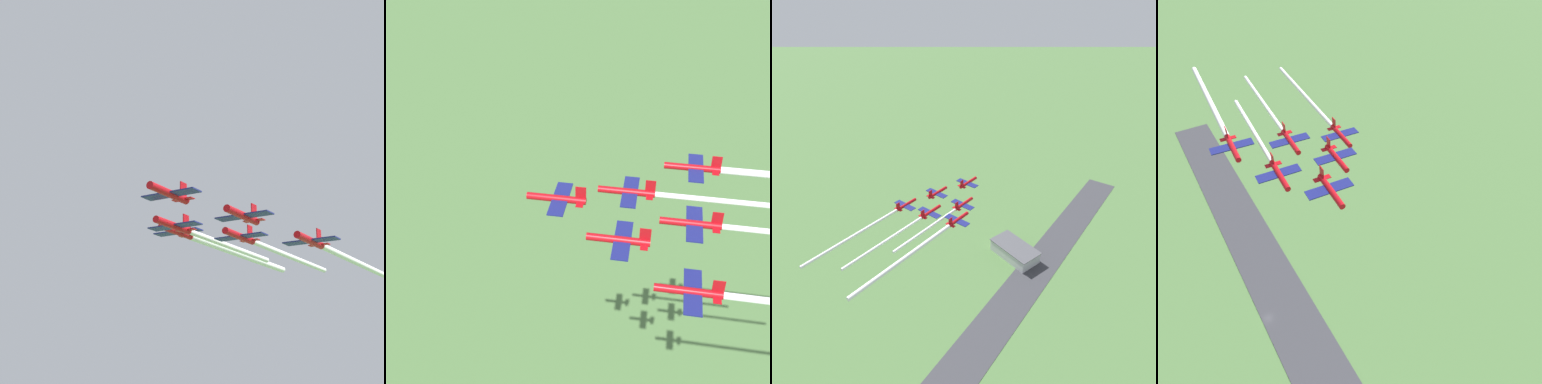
{
  "view_description": "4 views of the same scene",
  "coord_description": "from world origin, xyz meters",
  "views": [
    {
      "loc": [
        -103.82,
        122.94,
        86.18
      ],
      "look_at": [
        -26.9,
        45.2,
        118.3
      ],
      "focal_mm": 70.0,
      "sensor_mm": 36.0,
      "label": 1
    },
    {
      "loc": [
        -89.92,
        16.66,
        170.88
      ],
      "look_at": [
        -22.54,
        44.91,
        118.79
      ],
      "focal_mm": 50.0,
      "sensor_mm": 36.0,
      "label": 2
    },
    {
      "loc": [
        76.85,
        -34.88,
        194.28
      ],
      "look_at": [
        -25.75,
        46.63,
        113.44
      ],
      "focal_mm": 35.0,
      "sensor_mm": 36.0,
      "label": 3
    },
    {
      "loc": [
        -14.84,
        100.67,
        165.43
      ],
      "look_at": [
        -29.56,
        43.51,
        112.73
      ],
      "focal_mm": 35.0,
      "sensor_mm": 36.0,
      "label": 4
    }
  ],
  "objects": [
    {
      "name": "jet_0",
      "position": [
        -24.55,
        47.57,
        118.06
      ],
      "size": [
        9.79,
        10.12,
        3.39
      ],
      "rotation": [
        0.0,
        0.0,
        0.23
      ],
      "color": "#B20C14"
    },
    {
      "name": "jet_1",
      "position": [
        -28.48,
        35.15,
        116.18
      ],
      "size": [
        9.79,
        10.12,
        3.39
      ],
      "rotation": [
        0.0,
        0.0,
        0.23
      ],
      "color": "#B20C14"
    },
    {
      "name": "jet_2",
      "position": [
        -15.61,
        38.1,
        116.22
      ],
      "size": [
        9.79,
        10.12,
        3.39
      ],
      "rotation": [
        0.0,
        0.0,
        0.23
      ],
      "color": "#B20C14"
    },
    {
      "name": "jet_3",
      "position": [
        -32.41,
        22.74,
        113.45
      ],
      "size": [
        9.79,
        10.12,
        3.39
      ],
      "rotation": [
        0.0,
        0.0,
        0.23
      ],
      "color": "#B20C14"
    },
    {
      "name": "jet_4",
      "position": [
        -19.54,
        25.69,
        115.78
      ],
      "size": [
        9.79,
        10.12,
        3.39
      ],
      "rotation": [
        0.0,
        0.0,
        0.23
      ],
      "color": "#B20C14"
    },
    {
      "name": "jet_5",
      "position": [
        -6.67,
        28.64,
        118.27
      ],
      "size": [
        9.79,
        10.12,
        3.39
      ],
      "rotation": [
        0.0,
        0.0,
        0.23
      ],
      "color": "#B20C14"
    },
    {
      "name": "smoke_trail_2",
      "position": [
        -11.16,
        18.68,
        116.17
      ],
      "size": [
        7.78,
        30.01,
        0.98
      ],
      "rotation": [
        0.0,
        0.0,
        0.23
      ],
      "color": "white"
    }
  ]
}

